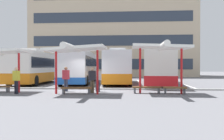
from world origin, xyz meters
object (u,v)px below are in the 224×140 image
(coach_bus_0, at_px, (37,68))
(waiting_passenger_1, at_px, (98,78))
(waiting_shelter_1, at_px, (76,50))
(waiting_passenger_0, at_px, (66,77))
(bench_1, at_px, (76,89))
(waiting_shelter_2, at_px, (161,48))
(coach_bus_1, at_px, (80,67))
(waiting_passenger_3, at_px, (16,78))
(waiting_passenger_2, at_px, (92,78))
(bench_3, at_px, (175,89))
(coach_bus_3, at_px, (159,69))
(coach_bus_2, at_px, (118,68))
(bench_2, at_px, (147,88))

(coach_bus_0, distance_m, waiting_passenger_1, 10.97)
(waiting_shelter_1, distance_m, waiting_passenger_0, 2.91)
(bench_1, relative_size, waiting_shelter_2, 0.46)
(coach_bus_1, height_order, waiting_passenger_3, coach_bus_1)
(waiting_shelter_1, distance_m, waiting_passenger_1, 2.89)
(coach_bus_0, bearing_deg, coach_bus_1, 12.36)
(coach_bus_0, distance_m, waiting_passenger_2, 11.44)
(coach_bus_0, relative_size, bench_3, 7.00)
(coach_bus_0, bearing_deg, waiting_passenger_3, -75.80)
(coach_bus_1, height_order, coach_bus_3, coach_bus_1)
(waiting_passenger_1, bearing_deg, waiting_shelter_1, -120.73)
(waiting_passenger_0, bearing_deg, coach_bus_3, 45.02)
(coach_bus_2, distance_m, waiting_passenger_2, 9.61)
(coach_bus_2, height_order, coach_bus_3, coach_bus_2)
(waiting_passenger_2, relative_size, waiting_passenger_3, 0.99)
(coach_bus_3, bearing_deg, waiting_passenger_1, -124.25)
(waiting_shelter_2, distance_m, waiting_passenger_1, 4.85)
(bench_2, bearing_deg, waiting_passenger_0, 170.48)
(waiting_passenger_0, bearing_deg, waiting_passenger_1, -1.88)
(coach_bus_1, distance_m, waiting_passenger_3, 11.03)
(bench_3, bearing_deg, bench_1, -173.09)
(coach_bus_2, xyz_separation_m, waiting_passenger_2, (-1.19, -9.51, -0.64))
(bench_1, bearing_deg, waiting_shelter_1, -90.00)
(waiting_shelter_2, xyz_separation_m, bench_2, (-0.90, 0.31, -2.60))
(waiting_shelter_2, xyz_separation_m, waiting_passenger_1, (-4.26, 1.18, -1.99))
(waiting_shelter_2, height_order, waiting_passenger_1, waiting_shelter_2)
(coach_bus_3, bearing_deg, waiting_shelter_2, -95.46)
(bench_2, xyz_separation_m, waiting_passenger_3, (-8.36, -1.03, 0.66))
(bench_3, distance_m, waiting_passenger_2, 5.45)
(waiting_passenger_2, xyz_separation_m, waiting_passenger_3, (-4.75, -1.05, 0.01))
(coach_bus_0, height_order, waiting_passenger_3, coach_bus_0)
(bench_2, xyz_separation_m, bench_3, (1.80, -0.08, -0.01))
(waiting_passenger_3, bearing_deg, waiting_passenger_0, 36.27)
(coach_bus_0, relative_size, waiting_shelter_1, 2.33)
(coach_bus_2, bearing_deg, waiting_passenger_3, -119.36)
(waiting_passenger_1, distance_m, waiting_passenger_3, 5.35)
(waiting_passenger_0, distance_m, waiting_passenger_3, 3.35)
(coach_bus_1, distance_m, coach_bus_3, 8.33)
(waiting_passenger_0, relative_size, waiting_passenger_3, 1.01)
(waiting_passenger_1, height_order, waiting_passenger_3, waiting_passenger_3)
(waiting_passenger_3, bearing_deg, coach_bus_1, 80.14)
(coach_bus_2, distance_m, bench_1, 10.65)
(coach_bus_0, distance_m, waiting_passenger_3, 10.21)
(bench_2, relative_size, waiting_passenger_2, 1.10)
(waiting_passenger_3, bearing_deg, waiting_shelter_2, 4.47)
(coach_bus_1, bearing_deg, coach_bus_3, -10.16)
(bench_2, distance_m, waiting_passenger_1, 3.52)
(waiting_shelter_1, bearing_deg, bench_3, 8.66)
(coach_bus_1, height_order, waiting_shelter_1, coach_bus_1)
(bench_3, height_order, waiting_passenger_1, waiting_passenger_1)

